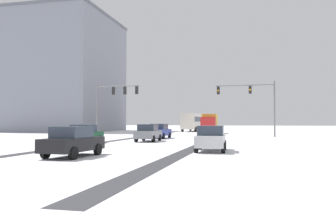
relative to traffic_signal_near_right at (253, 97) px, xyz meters
The scene contains 13 objects.
wheel_track_left_lane 16.85m from the traffic_signal_near_right, 104.97° to the right, with size 1.05×38.54×0.01m, color #38383D.
wheel_track_right_lane 21.02m from the traffic_signal_near_right, 130.27° to the right, with size 0.99×38.54×0.01m, color #38383D.
sidewalk_kerb_right 18.39m from the traffic_signal_near_right, 77.77° to the right, with size 4.00×38.54×0.12m, color white.
traffic_signal_near_right is the anchor object (origin of this frame).
traffic_signal_near_left 16.47m from the traffic_signal_near_right, behind, with size 5.56×0.59×6.50m.
car_blue_lead 11.57m from the traffic_signal_near_right, 158.50° to the right, with size 1.94×4.15×1.62m.
car_grey_second 14.41m from the traffic_signal_near_right, 134.13° to the right, with size 1.93×4.15×1.62m.
car_dark_green_third 20.59m from the traffic_signal_near_right, 133.05° to the right, with size 1.85×4.11×1.62m.
car_silver_fourth 19.98m from the traffic_signal_near_right, 97.95° to the right, with size 1.97×4.17×1.62m.
car_black_fifth 26.66m from the traffic_signal_near_right, 111.19° to the right, with size 2.01×4.19×1.62m.
bus_oncoming 26.79m from the traffic_signal_near_right, 114.30° to the left, with size 2.94×11.08×3.38m.
box_truck_delivery 14.79m from the traffic_signal_near_right, 116.84° to the left, with size 2.55×7.49×3.02m.
office_building_far_left_block 42.87m from the traffic_signal_near_right, 152.32° to the left, with size 22.59×20.42×22.01m.
Camera 1 is at (7.84, -8.58, 1.90)m, focal length 37.61 mm.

